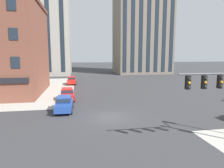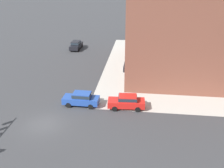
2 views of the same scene
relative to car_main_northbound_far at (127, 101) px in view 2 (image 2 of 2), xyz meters
The scene contains 6 objects.
ground_plane 9.88m from the car_main_northbound_far, 61.53° to the right, with size 320.00×320.00×0.00m, color #38383A.
sidewalk_far_corner 19.08m from the car_main_northbound_far, 143.44° to the left, with size 32.00×32.00×0.02m, color #B7B2A8.
car_main_northbound_far is the anchor object (origin of this frame).
car_cross_eastbound 5.57m from the car_main_northbound_far, 90.97° to the right, with size 1.96×4.44×1.68m.
car_cross_westbound 25.94m from the car_main_northbound_far, 152.74° to the right, with size 4.43×1.96×1.68m.
storefront_block_near_corner 17.48m from the car_main_northbound_far, 153.98° to the left, with size 20.92×15.93×14.89m.
Camera 2 is at (24.32, 10.42, 16.18)m, focal length 43.90 mm.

